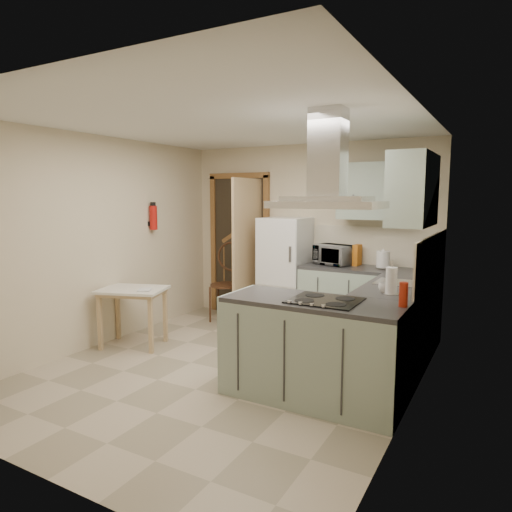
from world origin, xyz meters
The scene contains 27 objects.
floor centered at (0.00, 0.00, 0.00)m, with size 4.20×4.20×0.00m, color tan.
ceiling centered at (0.00, 0.00, 2.50)m, with size 4.20×4.20×0.00m, color silver.
back_wall centered at (0.00, 2.10, 1.25)m, with size 3.60×3.60×0.00m, color beige.
left_wall centered at (-1.80, 0.00, 1.25)m, with size 4.20×4.20×0.00m, color beige.
right_wall centered at (1.80, 0.00, 1.25)m, with size 4.20×4.20×0.00m, color beige.
doorway centered at (-1.10, 2.07, 1.05)m, with size 1.10×0.12×2.10m, color brown.
fridge centered at (-0.20, 1.80, 0.75)m, with size 0.60×0.60×1.50m, color white.
counter_back centered at (0.66, 1.80, 0.45)m, with size 1.08×0.60×0.90m, color #9EB2A0.
counter_right centered at (1.50, 1.12, 0.45)m, with size 0.60×1.95×0.90m, color #9EB2A0.
splashback centered at (0.96, 2.09, 1.15)m, with size 1.68×0.02×0.50m, color beige.
wall_cabinet_back centered at (0.95, 1.93, 1.85)m, with size 0.85×0.35×0.70m, color #9EB2A0.
wall_cabinet_right centered at (1.62, 0.85, 1.85)m, with size 0.35×0.90×0.70m, color #9EB2A0.
peninsula centered at (1.02, -0.18, 0.45)m, with size 1.55×0.65×0.90m, color #9EB2A0.
hob centered at (1.12, -0.18, 0.91)m, with size 0.58×0.50×0.01m, color black.
extractor_hood centered at (1.12, -0.18, 1.72)m, with size 0.90×0.55×0.10m, color silver.
sink centered at (1.50, 0.95, 0.91)m, with size 0.45×0.40×0.01m, color silver.
fire_extinguisher centered at (-1.74, 0.90, 1.50)m, with size 0.10×0.10×0.32m, color #B2140F.
drop_leaf_table centered at (-1.41, 0.13, 0.35)m, with size 0.75×0.56×0.70m, color tan.
bentwood_chair centered at (-1.07, 1.64, 0.51)m, with size 0.45×0.45×1.02m, color #51371B.
microwave centered at (0.48, 1.84, 1.03)m, with size 0.47×0.32×0.26m, color black.
kettle centered at (1.13, 1.80, 1.02)m, with size 0.16×0.16×0.24m, color silver.
cereal_box centered at (0.76, 1.94, 1.03)m, with size 0.07×0.18×0.27m, color orange.
soap_bottle centered at (1.67, 1.37, 1.00)m, with size 0.09×0.09×0.19m, color #ACACB8.
paper_towel centered at (1.56, 0.37, 1.03)m, with size 0.10×0.10×0.26m, color silver.
cup centered at (1.49, 0.40, 0.95)m, with size 0.12×0.12×0.09m, color silver.
red_bottle centered at (1.75, -0.06, 1.00)m, with size 0.07×0.07×0.20m, color red.
book centered at (-1.26, 0.07, 0.75)m, with size 0.15×0.20×0.09m, color brown.
Camera 1 is at (2.47, -3.80, 1.79)m, focal length 32.00 mm.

